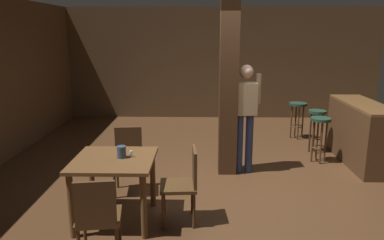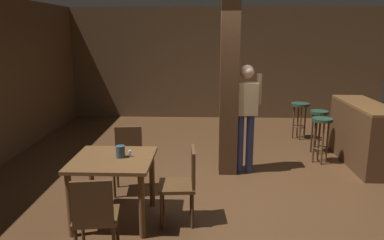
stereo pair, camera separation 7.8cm
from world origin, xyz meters
name	(u,v)px [view 1 (the left image)]	position (x,y,z in m)	size (l,w,h in m)	color
ground_plane	(239,185)	(0.00, 0.00, 0.00)	(10.80, 10.80, 0.00)	#4C301C
wall_back	(223,64)	(0.00, 4.50, 1.40)	(8.00, 0.10, 2.80)	brown
pillar	(229,86)	(-0.15, 0.53, 1.40)	(0.28, 0.28, 2.80)	#422816
dining_table	(114,169)	(-1.58, -1.09, 0.64)	(0.93, 0.93, 0.78)	brown
chair_east	(185,181)	(-0.76, -1.10, 0.51)	(0.45, 0.45, 0.89)	#4C3319
chair_north	(128,156)	(-1.59, -0.22, 0.51)	(0.46, 0.46, 0.89)	#4C3319
chair_south	(98,215)	(-1.56, -1.95, 0.51)	(0.48, 0.48, 0.89)	#4C3319
napkin_cup	(122,152)	(-1.50, -1.06, 0.85)	(0.11, 0.11, 0.14)	#33475B
salt_shaker	(131,154)	(-1.39, -1.03, 0.82)	(0.03, 0.03, 0.08)	silver
standing_person	(245,111)	(0.11, 0.52, 1.00)	(0.47, 0.23, 1.72)	tan
bar_counter	(356,133)	(2.06, 1.01, 0.53)	(0.56, 1.76, 1.04)	brown
bar_stool_near	(320,129)	(1.46, 1.03, 0.58)	(0.34, 0.34, 0.78)	#1E3828
bar_stool_mid	(317,122)	(1.58, 1.59, 0.58)	(0.32, 0.32, 0.79)	#1E3828
bar_stool_far	(298,111)	(1.46, 2.52, 0.58)	(0.37, 0.37, 0.76)	#1E3828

